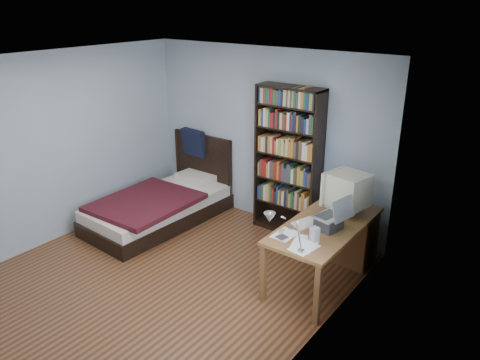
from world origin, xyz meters
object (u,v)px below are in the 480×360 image
(laptop, at_px, (330,220))
(keyboard, at_px, (311,222))
(crt_monitor, at_px, (347,190))
(desk, at_px, (341,233))
(soda_can, at_px, (327,211))
(bookshelf, at_px, (288,162))
(speaker, at_px, (315,234))
(bed, at_px, (162,204))
(desk_lamp, at_px, (275,221))

(laptop, relative_size, keyboard, 0.88)
(crt_monitor, bearing_deg, laptop, -83.32)
(desk, relative_size, soda_can, 14.75)
(keyboard, height_order, bookshelf, bookshelf)
(laptop, xyz_separation_m, speaker, (-0.01, -0.34, -0.03))
(bed, bearing_deg, desk_lamp, -22.20)
(crt_monitor, distance_m, laptop, 0.55)
(desk_lamp, height_order, bookshelf, bookshelf)
(speaker, bearing_deg, laptop, 104.02)
(soda_can, bearing_deg, crt_monitor, 58.10)
(keyboard, relative_size, bed, 0.21)
(keyboard, distance_m, bed, 2.56)
(bookshelf, relative_size, bed, 0.93)
(crt_monitor, distance_m, keyboard, 0.59)
(soda_can, bearing_deg, desk, 68.87)
(desk, bearing_deg, crt_monitor, -31.07)
(desk_lamp, bearing_deg, crt_monitor, 88.02)
(desk, distance_m, speaker, 0.97)
(crt_monitor, xyz_separation_m, bookshelf, (-1.05, 0.41, 0.02))
(soda_can, distance_m, bed, 2.61)
(speaker, bearing_deg, keyboard, 138.74)
(keyboard, xyz_separation_m, bed, (-2.51, 0.10, -0.49))
(speaker, xyz_separation_m, soda_can, (-0.18, 0.64, -0.02))
(desk, distance_m, laptop, 0.70)
(speaker, bearing_deg, soda_can, 122.02)
(crt_monitor, xyz_separation_m, desk_lamp, (-0.05, -1.48, 0.17))
(desk, xyz_separation_m, laptop, (0.10, -0.55, 0.43))
(keyboard, bearing_deg, crt_monitor, 89.08)
(laptop, bearing_deg, keyboard, 175.39)
(desk, bearing_deg, speaker, -84.12)
(crt_monitor, height_order, bookshelf, bookshelf)
(speaker, distance_m, bookshelf, 1.69)
(crt_monitor, relative_size, speaker, 3.18)
(keyboard, bearing_deg, desk, 94.07)
(keyboard, xyz_separation_m, speaker, (0.23, -0.36, 0.06))
(crt_monitor, bearing_deg, desk, 148.93)
(keyboard, relative_size, bookshelf, 0.22)
(desk, relative_size, bed, 0.73)
(desk, height_order, crt_monitor, crt_monitor)
(soda_can, distance_m, bookshelf, 1.13)
(desk_lamp, bearing_deg, keyboard, 97.46)
(bookshelf, bearing_deg, bed, -153.67)
(laptop, xyz_separation_m, keyboard, (-0.24, 0.02, -0.10))
(laptop, bearing_deg, soda_can, 122.70)
(laptop, distance_m, keyboard, 0.26)
(soda_can, xyz_separation_m, bookshelf, (-0.91, 0.62, 0.24))
(desk, height_order, bed, bed)
(crt_monitor, height_order, speaker, crt_monitor)
(desk, height_order, desk_lamp, desk_lamp)
(desk_lamp, xyz_separation_m, speaker, (0.10, 0.62, -0.37))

